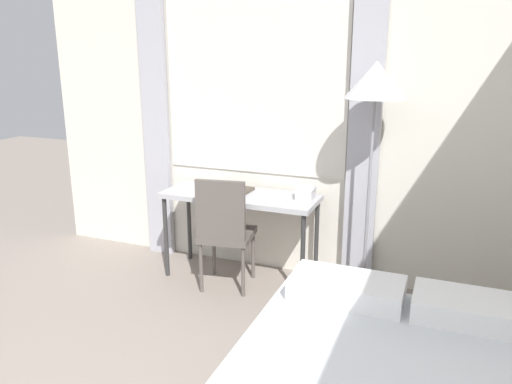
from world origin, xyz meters
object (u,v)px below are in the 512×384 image
Objects in this scene: telephone at (306,193)px; standing_lamp at (375,91)px; desk_chair at (225,228)px; desk at (240,202)px; book at (234,189)px.

standing_lamp is at bearing -7.75° from telephone.
desk_chair reaches higher than telephone.
desk is 0.14m from book.
telephone is 0.62m from book.
telephone is at bearing 6.11° from desk.
desk_chair is 0.52× the size of standing_lamp.
standing_lamp reaches higher than desk.
telephone reaches higher than desk.
desk is 0.71× the size of standing_lamp.
telephone is (0.56, 0.30, 0.26)m from desk_chair.
telephone is (0.53, 0.06, 0.11)m from desk.
book is (-0.09, 0.07, 0.08)m from desk.
desk_chair is at bearing -79.24° from book.
book is (-1.11, 0.08, -0.83)m from standing_lamp.
desk is at bearing -37.02° from book.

